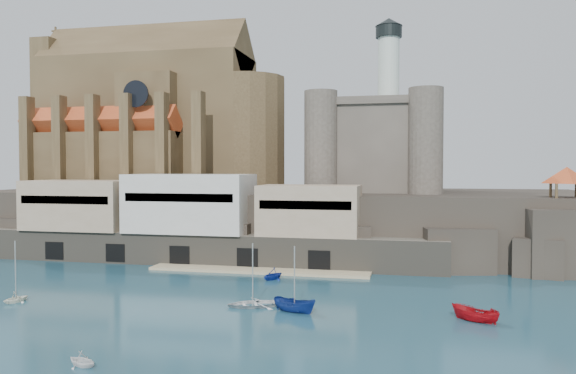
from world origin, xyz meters
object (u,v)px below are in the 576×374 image
(boat_2, at_px, (295,312))
(castle_keep, at_px, (376,142))
(pavilion, at_px, (567,177))
(boat_1, at_px, (82,365))
(church, at_px, (156,123))

(boat_2, bearing_deg, castle_keep, 11.29)
(pavilion, bearing_deg, boat_1, -133.38)
(church, distance_m, pavilion, 68.65)
(church, relative_size, boat_2, 10.19)
(church, bearing_deg, pavilion, -13.48)
(church, height_order, boat_2, church)
(castle_keep, bearing_deg, pavilion, -30.18)
(pavilion, xyz_separation_m, boat_2, (-30.97, -27.45, -12.73))
(pavilion, distance_m, boat_1, 63.36)
(pavilion, bearing_deg, boat_2, -138.44)
(pavilion, xyz_separation_m, boat_1, (-42.63, -45.11, -12.73))
(boat_1, bearing_deg, church, 41.14)
(castle_keep, xyz_separation_m, pavilion, (25.92, -15.08, -5.59))
(pavilion, relative_size, boat_2, 1.39)
(pavilion, relative_size, boat_1, 2.44)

